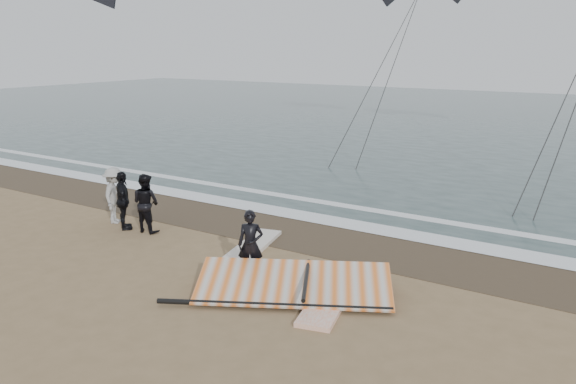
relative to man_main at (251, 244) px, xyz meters
The scene contains 10 objects.
ground 1.44m from the man_main, 89.21° to the right, with size 120.00×120.00×0.00m, color #8C704C.
sea 31.80m from the man_main, 89.97° to the left, with size 120.00×54.00×0.02m, color #233838.
wet_sand 3.38m from the man_main, 89.71° to the left, with size 120.00×2.80×0.01m, color #4C3D2B.
foam_near 4.75m from the man_main, 89.80° to the left, with size 120.00×0.90×0.01m, color white.
foam_far 6.44m from the man_main, 89.85° to the left, with size 120.00×0.45×0.01m, color white.
man_main is the anchor object (origin of this frame).
board_white 2.26m from the man_main, ahead, with size 0.70×2.50×0.10m, color white.
board_cream 2.02m from the man_main, 124.69° to the left, with size 0.69×2.59×0.11m, color beige.
trio_cluster 5.30m from the man_main, 168.03° to the left, with size 2.37×1.40×1.70m.
sail_rig 1.43m from the man_main, ahead, with size 4.36×3.54×0.52m.
Camera 1 is at (7.00, -8.46, 5.13)m, focal length 35.00 mm.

